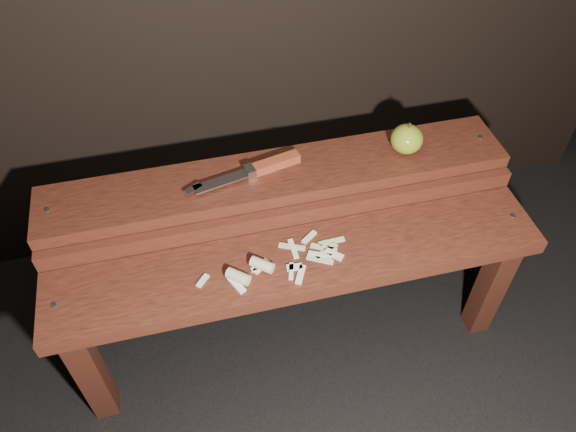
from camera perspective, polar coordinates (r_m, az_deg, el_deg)
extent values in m
plane|color=black|center=(1.71, 0.49, -11.74)|extent=(60.00, 60.00, 0.00)
cube|color=#34150D|center=(1.51, -19.41, -14.77)|extent=(0.06, 0.06, 0.38)
cube|color=#34150D|center=(1.66, 19.90, -6.73)|extent=(0.06, 0.06, 0.38)
cube|color=#441B10|center=(1.35, 1.12, -4.78)|extent=(1.20, 0.20, 0.04)
cylinder|color=slate|center=(1.36, -22.66, -8.35)|extent=(0.01, 0.01, 0.00)
cylinder|color=slate|center=(1.53, 21.86, 0.02)|extent=(0.01, 0.01, 0.00)
cube|color=#34150D|center=(1.65, -19.83, -5.01)|extent=(0.06, 0.06, 0.46)
cube|color=#34150D|center=(1.79, 15.91, 1.48)|extent=(0.06, 0.06, 0.46)
cube|color=#441B10|center=(1.39, -0.05, -0.13)|extent=(1.20, 0.02, 0.05)
cube|color=#441B10|center=(1.43, -1.05, 3.95)|extent=(1.20, 0.18, 0.04)
cylinder|color=slate|center=(1.44, -23.28, 0.57)|extent=(0.01, 0.01, 0.00)
cylinder|color=slate|center=(1.61, 18.96, 7.58)|extent=(0.01, 0.01, 0.00)
ellipsoid|color=olive|center=(1.49, 11.97, 7.66)|extent=(0.08, 0.08, 0.08)
cylinder|color=#382314|center=(1.46, 12.23, 8.98)|extent=(0.01, 0.01, 0.01)
cube|color=maroon|center=(1.43, -1.20, 5.41)|extent=(0.13, 0.06, 0.02)
cube|color=silver|center=(1.40, -3.90, 4.50)|extent=(0.03, 0.04, 0.03)
cube|color=silver|center=(1.39, -6.88, 3.48)|extent=(0.14, 0.06, 0.00)
cube|color=silver|center=(1.38, -9.59, 2.76)|extent=(0.05, 0.04, 0.00)
cube|color=beige|center=(1.31, -2.97, -5.31)|extent=(0.04, 0.01, 0.01)
cube|color=beige|center=(1.30, 1.29, -5.96)|extent=(0.04, 0.05, 0.01)
cube|color=beige|center=(1.29, -5.26, -6.93)|extent=(0.04, 0.06, 0.01)
cube|color=beige|center=(1.32, -2.76, -5.13)|extent=(0.05, 0.04, 0.01)
cube|color=beige|center=(1.31, 0.66, -5.22)|extent=(0.04, 0.02, 0.01)
cube|color=beige|center=(1.30, -8.67, -6.52)|extent=(0.03, 0.04, 0.01)
cube|color=beige|center=(1.37, 2.17, -2.17)|extent=(0.04, 0.04, 0.01)
cube|color=beige|center=(1.34, 3.26, -3.93)|extent=(0.06, 0.03, 0.01)
cube|color=beige|center=(1.31, 0.33, -5.62)|extent=(0.02, 0.05, 0.01)
cube|color=beige|center=(1.35, 0.52, -3.34)|extent=(0.01, 0.06, 0.01)
cube|color=beige|center=(1.34, 4.67, -3.90)|extent=(0.05, 0.05, 0.01)
cylinder|color=#C9BB8C|center=(1.29, -5.08, -6.15)|extent=(0.06, 0.06, 0.03)
cylinder|color=#C9BB8C|center=(1.31, -2.65, -4.97)|extent=(0.06, 0.06, 0.03)
cube|color=#BCC988|center=(1.33, 3.26, -4.45)|extent=(0.06, 0.04, 0.00)
cube|color=#BCC988|center=(1.35, 0.40, -3.15)|extent=(0.07, 0.04, 0.00)
cube|color=#BCC988|center=(1.37, 4.46, -2.59)|extent=(0.07, 0.02, 0.00)
cube|color=#BCC988|center=(1.35, 3.65, -3.25)|extent=(0.06, 0.04, 0.00)
cube|color=#BCC988|center=(1.35, 3.90, -3.55)|extent=(0.06, 0.04, 0.00)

